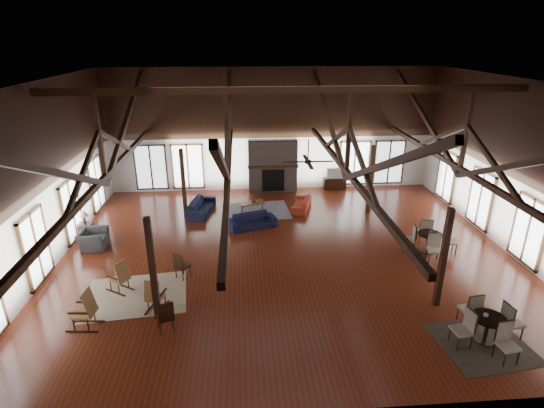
{
  "coord_description": "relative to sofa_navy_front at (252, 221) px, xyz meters",
  "views": [
    {
      "loc": [
        -1.57,
        -13.55,
        7.33
      ],
      "look_at": [
        -0.46,
        1.0,
        1.53
      ],
      "focal_mm": 28.0,
      "sensor_mm": 36.0,
      "label": 1
    }
  ],
  "objects": [
    {
      "name": "floor",
      "position": [
        1.17,
        -2.31,
        -0.28
      ],
      "size": [
        16.0,
        16.0,
        0.0
      ],
      "primitive_type": "plane",
      "color": "maroon",
      "rests_on": "ground"
    },
    {
      "name": "ceiling",
      "position": [
        1.17,
        -2.31,
        5.72
      ],
      "size": [
        16.0,
        14.0,
        0.02
      ],
      "primitive_type": "cube",
      "color": "black",
      "rests_on": "wall_back"
    },
    {
      "name": "wall_back",
      "position": [
        1.17,
        4.69,
        2.72
      ],
      "size": [
        16.0,
        0.02,
        6.0
      ],
      "primitive_type": "cube",
      "color": "silver",
      "rests_on": "floor"
    },
    {
      "name": "wall_front",
      "position": [
        1.17,
        -9.31,
        2.72
      ],
      "size": [
        16.0,
        0.02,
        6.0
      ],
      "primitive_type": "cube",
      "color": "silver",
      "rests_on": "floor"
    },
    {
      "name": "wall_left",
      "position": [
        -6.83,
        -2.31,
        2.72
      ],
      "size": [
        0.02,
        14.0,
        6.0
      ],
      "primitive_type": "cube",
      "color": "silver",
      "rests_on": "floor"
    },
    {
      "name": "wall_right",
      "position": [
        9.17,
        -2.31,
        2.72
      ],
      "size": [
        0.02,
        14.0,
        6.0
      ],
      "primitive_type": "cube",
      "color": "silver",
      "rests_on": "floor"
    },
    {
      "name": "roof_truss",
      "position": [
        1.17,
        -2.31,
        3.75
      ],
      "size": [
        15.6,
        14.07,
        3.14
      ],
      "color": "black",
      "rests_on": "wall_back"
    },
    {
      "name": "post_grid",
      "position": [
        1.17,
        -2.31,
        1.24
      ],
      "size": [
        8.16,
        7.16,
        3.05
      ],
      "color": "black",
      "rests_on": "floor"
    },
    {
      "name": "fireplace",
      "position": [
        1.17,
        4.36,
        1.01
      ],
      "size": [
        2.5,
        0.69,
        2.6
      ],
      "color": "#746158",
      "rests_on": "floor"
    },
    {
      "name": "ceiling_fan",
      "position": [
        1.67,
        -3.31,
        3.45
      ],
      "size": [
        1.6,
        1.6,
        0.75
      ],
      "color": "black",
      "rests_on": "roof_truss"
    },
    {
      "name": "sofa_navy_front",
      "position": [
        0.0,
        0.0,
        0.0
      ],
      "size": [
        2.06,
        1.32,
        0.56
      ],
      "primitive_type": "imported",
      "rotation": [
        0.0,
        0.0,
        0.32
      ],
      "color": "black",
      "rests_on": "floor"
    },
    {
      "name": "sofa_navy_left",
      "position": [
        -2.2,
        1.7,
        0.02
      ],
      "size": [
        2.18,
        1.2,
        0.6
      ],
      "primitive_type": "imported",
      "rotation": [
        0.0,
        0.0,
        1.37
      ],
      "color": "#121733",
      "rests_on": "floor"
    },
    {
      "name": "sofa_orange",
      "position": [
        2.28,
        1.83,
        -0.03
      ],
      "size": [
        1.84,
        1.17,
        0.5
      ],
      "primitive_type": "imported",
      "rotation": [
        0.0,
        0.0,
        -1.89
      ],
      "color": "#B53B23",
      "rests_on": "floor"
    },
    {
      "name": "coffee_table",
      "position": [
        0.05,
        1.74,
        0.08
      ],
      "size": [
        1.2,
        0.85,
        0.42
      ],
      "rotation": [
        0.0,
        0.0,
        0.32
      ],
      "color": "brown",
      "rests_on": "floor"
    },
    {
      "name": "vase",
      "position": [
        0.12,
        1.65,
        0.23
      ],
      "size": [
        0.22,
        0.22,
        0.18
      ],
      "primitive_type": "imported",
      "rotation": [
        0.0,
        0.0,
        0.27
      ],
      "color": "#B2B2B2",
      "rests_on": "coffee_table"
    },
    {
      "name": "armchair",
      "position": [
        -5.93,
        -1.35,
        0.06
      ],
      "size": [
        1.06,
        0.93,
        0.68
      ],
      "primitive_type": "imported",
      "rotation": [
        0.0,
        0.0,
        1.55
      ],
      "color": "#2C2C2E",
      "rests_on": "floor"
    },
    {
      "name": "side_table_lamp",
      "position": [
        -6.43,
        -0.54,
        0.18
      ],
      "size": [
        0.47,
        0.47,
        1.21
      ],
      "color": "black",
      "rests_on": "floor"
    },
    {
      "name": "rocking_chair_a",
      "position": [
        -4.15,
        -4.39,
        0.21
      ],
      "size": [
        0.91,
        0.8,
        1.04
      ],
      "rotation": [
        0.0,
        0.0,
        1.0
      ],
      "color": "#A1703D",
      "rests_on": "floor"
    },
    {
      "name": "rocking_chair_b",
      "position": [
        -2.96,
        -5.46,
        0.19
      ],
      "size": [
        0.62,
        0.86,
        1.0
      ],
      "rotation": [
        0.0,
        0.0,
        -0.29
      ],
      "color": "#A1703D",
      "rests_on": "floor"
    },
    {
      "name": "rocking_chair_c",
      "position": [
        -4.61,
        -6.09,
        0.26
      ],
      "size": [
        0.93,
        0.56,
        1.14
      ],
      "rotation": [
        0.0,
        0.0,
        1.47
      ],
      "color": "#A1703D",
      "rests_on": "floor"
    },
    {
      "name": "side_chair_a",
      "position": [
        -2.43,
        -3.79,
        0.26
      ],
      "size": [
        0.55,
        0.55,
        0.93
      ],
      "rotation": [
        0.0,
        0.0,
        -0.69
      ],
      "color": "black",
      "rests_on": "floor"
    },
    {
      "name": "side_chair_b",
      "position": [
        -2.47,
        -6.5,
        0.29
      ],
      "size": [
        0.54,
        0.54,
        0.98
      ],
      "rotation": [
        0.0,
        0.0,
        0.37
      ],
      "color": "black",
      "rests_on": "floor"
    },
    {
      "name": "cafe_table_near",
      "position": [
        5.73,
        -7.45,
        0.23
      ],
      "size": [
        1.97,
        1.97,
        1.01
      ],
      "rotation": [
        0.0,
        0.0,
        0.13
      ],
      "color": "black",
      "rests_on": "floor"
    },
    {
      "name": "cafe_table_far",
      "position": [
        6.29,
        -2.62,
        0.23
      ],
      "size": [
        2.0,
        2.0,
        1.02
      ],
      "rotation": [
        0.0,
        0.0,
        -0.17
      ],
      "color": "black",
      "rests_on": "floor"
    },
    {
      "name": "cup_near",
      "position": [
        5.66,
        -7.41,
        0.5
      ],
      "size": [
        0.14,
        0.14,
        0.09
      ],
      "primitive_type": "imported",
      "rotation": [
        0.0,
        0.0,
        0.17
      ],
      "color": "#B2B2B2",
      "rests_on": "cafe_table_near"
    },
    {
      "name": "cup_far",
      "position": [
        6.33,
        -2.61,
        0.5
      ],
      "size": [
        0.12,
        0.12,
        0.09
      ],
      "primitive_type": "imported",
      "rotation": [
        0.0,
        0.0,
        0.1
      ],
      "color": "#B2B2B2",
      "rests_on": "cafe_table_far"
    },
    {
      "name": "tv_console",
      "position": [
        4.37,
        4.44,
        0.0
      ],
      "size": [
        1.13,
        0.42,
        0.56
      ],
      "primitive_type": "cube",
      "color": "black",
      "rests_on": "floor"
    },
    {
      "name": "television",
      "position": [
        4.42,
        4.44,
        0.56
      ],
      "size": [
        0.95,
        0.21,
        0.55
      ],
      "primitive_type": "imported",
      "rotation": [
        0.0,
        0.0,
        -0.09
      ],
      "color": "#B2B2B2",
      "rests_on": "tv_console"
    },
    {
      "name": "rug_tan",
      "position": [
        -3.69,
        -4.67,
        -0.27
      ],
      "size": [
        3.22,
        2.66,
        0.01
      ],
      "primitive_type": "cube",
      "rotation": [
        0.0,
        0.0,
        0.11
      ],
      "color": "tan",
      "rests_on": "floor"
    },
    {
      "name": "rug_navy",
      "position": [
        0.23,
        1.71,
        -0.27
      ],
      "size": [
        3.1,
        2.43,
        0.01
      ],
      "primitive_type": "cube",
      "rotation": [
        0.0,
        0.0,
        0.08
      ],
      "color": "#191E47",
      "rests_on": "floor"
    },
    {
      "name": "rug_dark",
      "position": [
        5.63,
        -7.57,
        -0.27
      ],
      "size": [
        2.42,
        2.24,
        0.01
      ],
      "primitive_type": "cube",
      "rotation": [
        0.0,
        0.0,
        0.12
      ],
      "color": "black",
      "rests_on": "floor"
    }
  ]
}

